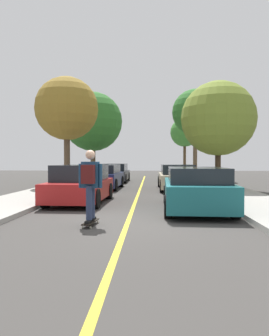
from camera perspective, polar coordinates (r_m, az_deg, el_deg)
ground at (r=8.33m, az=-1.16°, el=-9.49°), size 80.00×80.00×0.00m
center_line at (r=12.28m, az=0.17°, el=-5.96°), size 0.12×39.20×0.01m
parked_car_left_nearest at (r=11.97m, az=-9.56°, el=-2.84°), size 2.01×4.09×1.40m
parked_car_left_near at (r=17.68m, az=-5.50°, el=-1.55°), size 1.92×4.14×1.32m
parked_car_left_far at (r=23.35m, az=-3.45°, el=-0.85°), size 1.90×4.54×1.32m
parked_car_right_nearest at (r=10.27m, az=10.85°, el=-3.61°), size 2.13×4.55×1.35m
parked_car_right_near at (r=17.29m, az=7.61°, el=-1.66°), size 1.99×4.68×1.34m
street_tree_left_nearest at (r=18.47m, az=-11.98°, el=10.26°), size 3.50×3.50×6.07m
street_tree_left_near at (r=26.31m, az=-7.43°, el=8.17°), size 4.75×4.75×6.93m
street_tree_right_nearest at (r=17.39m, az=14.69°, el=8.50°), size 3.88×3.88×5.55m
street_tree_right_near at (r=26.01m, az=10.78°, el=9.67°), size 3.64×3.64×7.04m
street_tree_right_far at (r=33.61m, az=8.94°, el=6.26°), size 2.97×2.97×5.81m
fire_hydrant at (r=16.05m, az=13.39°, el=-2.53°), size 0.20×0.20×0.70m
skateboard at (r=7.86m, az=-7.84°, el=-9.52°), size 0.29×0.86×0.10m
skateboarder at (r=7.71m, az=-7.93°, el=-2.34°), size 0.59×0.71×1.72m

